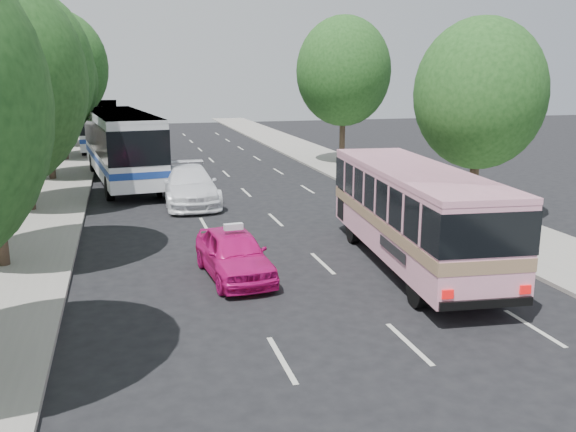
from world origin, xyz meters
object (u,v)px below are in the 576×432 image
object	(u,v)px
pink_taxi	(234,253)
pink_bus	(413,206)
white_pickup	(189,185)
tour_coach_rear	(100,122)
tour_coach_front	(121,141)

from	to	relation	value
pink_taxi	pink_bus	bearing A→B (deg)	-9.10
white_pickup	pink_bus	bearing A→B (deg)	-63.35
pink_bus	tour_coach_rear	size ratio (longest dim) A/B	0.83
pink_bus	tour_coach_front	xyz separation A→B (m)	(-8.41, 17.28, 0.37)
tour_coach_front	tour_coach_rear	xyz separation A→B (m)	(-1.43, 15.53, -0.14)
pink_taxi	tour_coach_rear	bearing A→B (deg)	93.13
pink_taxi	white_pickup	bearing A→B (deg)	85.97
white_pickup	tour_coach_rear	xyz separation A→B (m)	(-4.30, 21.77, 1.30)
tour_coach_rear	pink_taxi	bearing A→B (deg)	-82.31
pink_bus	white_pickup	bearing A→B (deg)	122.50
pink_bus	white_pickup	xyz separation A→B (m)	(-5.55, 11.04, -1.07)
pink_bus	tour_coach_front	bearing A→B (deg)	121.79
pink_taxi	tour_coach_front	xyz separation A→B (m)	(-2.98, 16.85, 1.57)
white_pickup	tour_coach_rear	distance (m)	22.22
pink_taxi	tour_coach_rear	distance (m)	32.71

